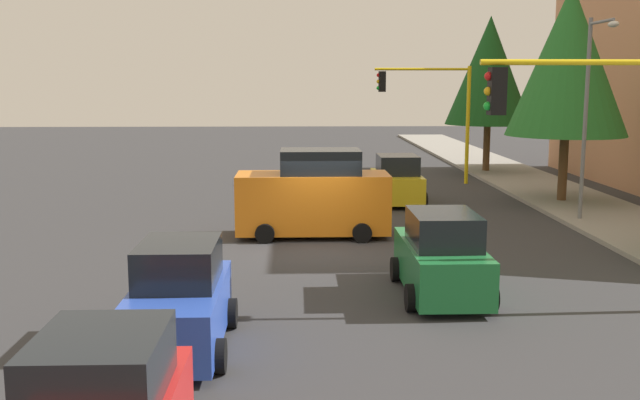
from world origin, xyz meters
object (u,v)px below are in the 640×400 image
Objects in this scene: car_green at (441,257)px; car_blue at (179,301)px; tree_roadside_far at (489,71)px; car_yellow at (397,181)px; traffic_signal_near_left at (606,132)px; delivery_van_orange at (314,196)px; traffic_signal_far_left at (431,101)px; street_lamp_curbside at (591,98)px; tree_roadside_mid at (569,61)px.

car_green is 1.05× the size of car_blue.
car_blue is (25.87, -12.40, -4.55)m from tree_roadside_far.
car_yellow is (-12.97, 0.75, 0.00)m from car_green.
delivery_van_orange is (-8.00, -5.83, -2.56)m from traffic_signal_near_left.
traffic_signal_far_left is 1.17× the size of delivery_van_orange.
traffic_signal_far_left is (-20.00, 0.03, 0.13)m from traffic_signal_near_left.
car_green is (6.66, 2.76, -0.39)m from delivery_van_orange.
tree_roadside_far is at bearing 136.37° from traffic_signal_far_left.
tree_roadside_far is 2.12× the size of car_green.
delivery_van_orange is at bearing -157.51° from car_green.
street_lamp_curbside reaches higher than car_green.
traffic_signal_near_left is at bearing 102.36° from car_blue.
tree_roadside_far reaches higher than traffic_signal_near_left.
delivery_van_orange is at bearing 164.55° from car_blue.
tree_roadside_mid is at bearing 87.34° from car_yellow.
car_blue is (11.49, -12.10, -3.45)m from street_lamp_curbside.
tree_roadside_far is 1.73× the size of delivery_van_orange.
delivery_van_orange is (16.00, -9.67, -4.16)m from tree_roadside_far.
tree_roadside_mid is at bearing 169.67° from street_lamp_curbside.
traffic_signal_far_left is 1.43× the size of car_green.
car_yellow is at bearing 176.68° from car_green.
traffic_signal_far_left is at bearing 153.99° from delivery_van_orange.
tree_roadside_mid is 10.02m from tree_roadside_far.
delivery_van_orange is at bearing -143.94° from traffic_signal_near_left.
car_blue is (3.22, -5.49, -0.00)m from car_green.
street_lamp_curbside is 1.87× the size of car_yellow.
car_blue is at bearing -77.64° from traffic_signal_near_left.
traffic_signal_far_left is 5.72m from tree_roadside_far.
traffic_signal_far_left is 1.49× the size of car_yellow.
delivery_van_orange is at bearing -29.08° from car_yellow.
tree_roadside_mid is at bearing 35.71° from traffic_signal_far_left.
street_lamp_curbside is 17.04m from car_blue.
delivery_van_orange is 1.28× the size of car_blue.
traffic_signal_far_left reaches higher than car_green.
traffic_signal_near_left is 14.77m from tree_roadside_mid.
car_yellow and car_blue have the same top height.
tree_roadside_mid is 2.21× the size of car_green.
traffic_signal_far_left is 10.97m from street_lamp_curbside.
car_yellow is (-4.70, -5.86, -3.45)m from street_lamp_curbside.
traffic_signal_near_left is 9.24m from car_blue.
traffic_signal_far_left is at bearing 158.57° from car_blue.
street_lamp_curbside is 11.14m from car_green.
traffic_signal_far_left is 0.80× the size of street_lamp_curbside.
car_blue is (15.87, -12.90, -4.80)m from tree_roadside_mid.
tree_roadside_far is 29.05m from car_blue.
street_lamp_curbside is at bearing 51.28° from car_yellow.
tree_roadside_far reaches higher than delivery_van_orange.
street_lamp_curbside reaches higher than delivery_van_orange.
car_green is at bearing -113.63° from traffic_signal_near_left.
car_yellow is at bearing 150.92° from delivery_van_orange.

